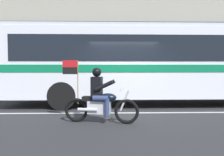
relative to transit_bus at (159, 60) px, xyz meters
name	(u,v)px	position (x,y,z in m)	size (l,w,h in m)	color
ground_plane	(124,110)	(-1.58, -1.19, -1.88)	(60.00, 60.00, 0.00)	#2B2B2D
sidewalk_curb	(117,92)	(-1.58, 3.91, -1.81)	(28.00, 3.80, 0.15)	#B7B2A8
lane_center_stripe	(125,113)	(-1.58, -1.79, -1.88)	(26.60, 0.14, 0.01)	silver
office_building_facade	(116,8)	(-1.58, 6.19, 3.75)	(28.00, 0.89, 11.25)	gray
transit_bus	(159,60)	(0.00, 0.00, 0.00)	(12.52, 2.70, 3.22)	silver
motorcycle_with_rider	(100,99)	(-2.41, -3.15, -1.22)	(2.17, 0.71, 1.78)	black
fire_hydrant	(145,86)	(-0.04, 3.05, -1.37)	(0.22, 0.30, 0.75)	red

